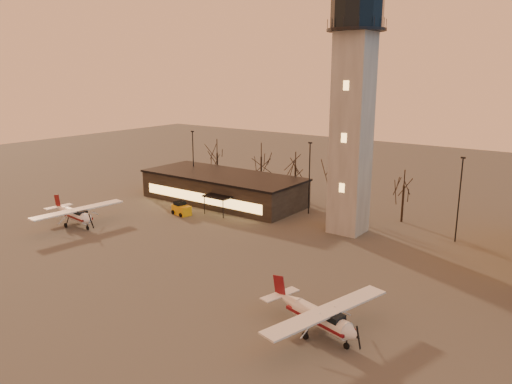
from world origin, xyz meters
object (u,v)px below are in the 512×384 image
(control_tower, at_px, (353,100))
(terminal, at_px, (223,188))
(cessna_front, at_px, (323,322))
(service_cart, at_px, (181,210))
(cessna_rear, at_px, (77,217))

(control_tower, relative_size, terminal, 1.28)
(control_tower, distance_m, cessna_front, 30.23)
(service_cart, bearing_deg, terminal, 100.89)
(terminal, height_order, cessna_rear, terminal)
(terminal, xyz_separation_m, cessna_rear, (-7.26, -20.73, -0.99))
(control_tower, distance_m, cessna_rear, 37.90)
(terminal, bearing_deg, cessna_front, -39.40)
(control_tower, height_order, terminal, control_tower)
(control_tower, relative_size, cessna_front, 2.70)
(cessna_rear, bearing_deg, service_cart, 64.67)
(control_tower, xyz_separation_m, service_cart, (-22.13, -6.95, -15.63))
(cessna_front, distance_m, cessna_rear, 39.51)
(control_tower, height_order, cessna_rear, control_tower)
(control_tower, xyz_separation_m, cessna_front, (9.89, -24.20, -15.18))
(cessna_front, bearing_deg, terminal, 154.93)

